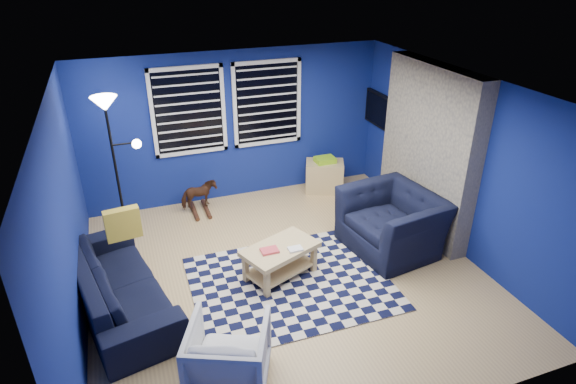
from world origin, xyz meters
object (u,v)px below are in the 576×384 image
object	(u,v)px
armchair_bent	(229,354)
cabinet	(324,176)
rocking_horse	(199,195)
coffee_table	(280,255)
tv	(381,111)
sofa	(119,284)
floor_lamp	(110,124)
armchair_big	(392,222)

from	to	relation	value
armchair_bent	cabinet	world-z (taller)	armchair_bent
rocking_horse	coffee_table	bearing A→B (deg)	-172.92
tv	sofa	bearing A→B (deg)	-156.95
tv	sofa	distance (m)	5.05
rocking_horse	coffee_table	world-z (taller)	rocking_horse
rocking_horse	floor_lamp	distance (m)	1.86
armchair_big	coffee_table	distance (m)	1.73
armchair_bent	armchair_big	bearing A→B (deg)	-126.40
sofa	floor_lamp	world-z (taller)	floor_lamp
rocking_horse	tv	bearing A→B (deg)	-101.87
coffee_table	cabinet	bearing A→B (deg)	53.62
tv	floor_lamp	size ratio (longest dim) A/B	0.47
floor_lamp	cabinet	bearing A→B (deg)	5.01
coffee_table	cabinet	world-z (taller)	cabinet
armchair_bent	floor_lamp	bearing A→B (deg)	-52.76
rocking_horse	floor_lamp	world-z (taller)	floor_lamp
armchair_bent	floor_lamp	distance (m)	3.67
tv	coffee_table	bearing A→B (deg)	-141.57
armchair_big	floor_lamp	distance (m)	4.16
armchair_bent	rocking_horse	bearing A→B (deg)	-72.09
rocking_horse	sofa	bearing A→B (deg)	136.36
armchair_big	cabinet	world-z (taller)	armchair_big
sofa	armchair_bent	xyz separation A→B (m)	(0.95, -1.55, 0.02)
coffee_table	cabinet	size ratio (longest dim) A/B	1.42
tv	armchair_big	bearing A→B (deg)	-113.36
cabinet	coffee_table	bearing A→B (deg)	-103.17
sofa	floor_lamp	bearing A→B (deg)	-17.84
rocking_horse	cabinet	bearing A→B (deg)	-99.37
sofa	rocking_horse	size ratio (longest dim) A/B	3.98
coffee_table	rocking_horse	bearing A→B (deg)	107.33
armchair_bent	floor_lamp	size ratio (longest dim) A/B	0.37
armchair_big	tv	bearing A→B (deg)	148.11
armchair_big	armchair_bent	size ratio (longest dim) A/B	1.67
coffee_table	floor_lamp	size ratio (longest dim) A/B	0.52
rocking_horse	cabinet	distance (m)	2.24
rocking_horse	cabinet	size ratio (longest dim) A/B	0.74
cabinet	armchair_bent	bearing A→B (deg)	-102.80
coffee_table	cabinet	distance (m)	2.67
tv	floor_lamp	bearing A→B (deg)	-177.73
cabinet	rocking_horse	bearing A→B (deg)	-155.91
rocking_horse	cabinet	xyz separation A→B (m)	(2.24, 0.03, -0.03)
tv	rocking_horse	world-z (taller)	tv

